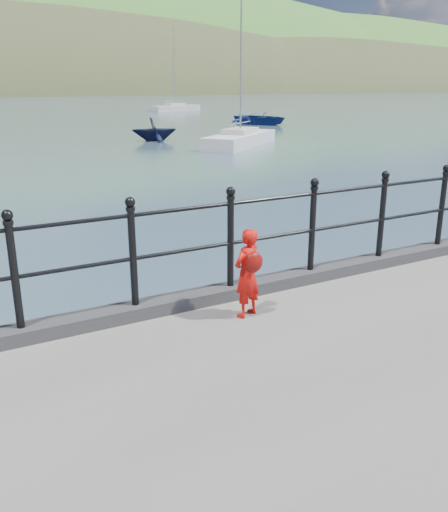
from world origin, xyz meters
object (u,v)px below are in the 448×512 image
launch_navy (154,129)px  sailboat_far (175,108)px  child (247,272)px  sailboat_near (240,140)px  railing (184,238)px  launch_blue (261,118)px

launch_navy → sailboat_far: bearing=-13.5°
child → sailboat_near: 26.46m
child → sailboat_near: (13.49, 22.74, -1.17)m
railing → launch_blue: size_ratio=3.44×
railing → launch_blue: railing is taller
railing → sailboat_far: size_ratio=1.73×
child → launch_navy: 29.54m
launch_navy → sailboat_near: (3.31, -4.98, -0.38)m
sailboat_far → launch_blue: bearing=-115.7°
launch_blue → sailboat_far: bearing=65.1°
sailboat_near → sailboat_far: bearing=32.4°
child → launch_navy: bearing=-130.4°
railing → launch_blue: (24.41, 36.10, -1.28)m
sailboat_far → sailboat_near: 42.47m
launch_blue → sailboat_near: 17.41m
launch_blue → sailboat_far: 26.42m
sailboat_far → sailboat_near: bearing=-127.3°
launch_blue → sailboat_far: (3.48, 26.19, -0.20)m
railing → launch_blue: 43.59m
child → sailboat_far: sailboat_far is taller
child → sailboat_far: 68.58m
child → launch_blue: size_ratio=0.19×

